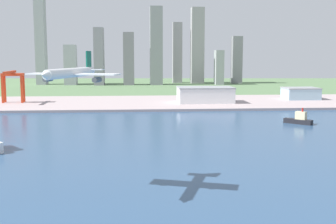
# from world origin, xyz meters

# --- Properties ---
(ground_plane) EXTENTS (2400.00, 2400.00, 0.00)m
(ground_plane) POSITION_xyz_m (0.00, 300.00, 0.00)
(ground_plane) COLOR #58774E
(water_bay) EXTENTS (840.00, 360.00, 0.15)m
(water_bay) POSITION_xyz_m (0.00, 240.00, 0.07)
(water_bay) COLOR #2D4C70
(water_bay) RESTS_ON ground
(industrial_pier) EXTENTS (840.00, 140.00, 2.50)m
(industrial_pier) POSITION_xyz_m (0.00, 490.00, 1.25)
(industrial_pier) COLOR #A89797
(industrial_pier) RESTS_ON ground
(airplane_landing) EXTENTS (36.93, 40.82, 11.87)m
(airplane_landing) POSITION_xyz_m (-26.39, 179.61, 46.63)
(airplane_landing) COLOR white
(tugboat_small) EXTENTS (19.48, 19.38, 12.73)m
(tugboat_small) POSITION_xyz_m (124.48, 338.94, 3.69)
(tugboat_small) COLOR black
(tugboat_small) RESTS_ON water_bay
(port_crane_red) EXTENTS (22.49, 40.97, 34.19)m
(port_crane_red) POSITION_xyz_m (-132.87, 488.37, 27.14)
(port_crane_red) COLOR red
(port_crane_red) RESTS_ON industrial_pier
(warehouse_main) EXTENTS (59.31, 36.61, 16.63)m
(warehouse_main) POSITION_xyz_m (72.69, 476.61, 10.84)
(warehouse_main) COLOR white
(warehouse_main) RESTS_ON industrial_pier
(warehouse_annex) EXTENTS (38.39, 30.82, 13.43)m
(warehouse_annex) POSITION_xyz_m (188.37, 502.96, 9.24)
(warehouse_annex) COLOR #99BCD1
(warehouse_annex) RESTS_ON industrial_pier
(distant_skyline) EXTENTS (375.55, 75.73, 152.98)m
(distant_skyline) POSITION_xyz_m (10.89, 814.54, 59.25)
(distant_skyline) COLOR #9B9EA6
(distant_skyline) RESTS_ON ground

